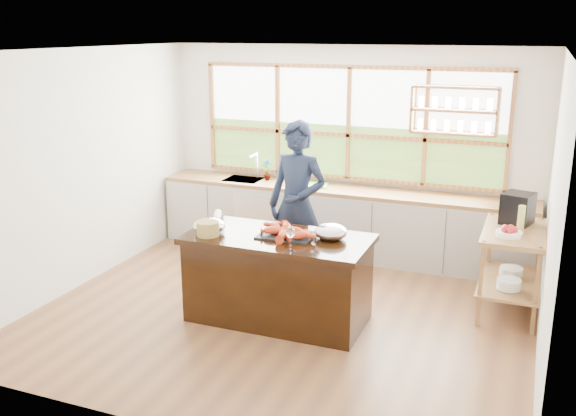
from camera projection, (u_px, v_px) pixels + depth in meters
The scene contains 18 objects.
ground_plane at pixel (285, 311), 6.82m from camera, with size 5.00×5.00×0.00m, color brown.
room_shell at pixel (305, 141), 6.79m from camera, with size 5.02×4.52×2.71m.
back_counter at pixel (339, 221), 8.43m from camera, with size 4.90×0.63×0.90m.
right_shelf_unit at pixel (512, 257), 6.67m from camera, with size 0.62×1.10×0.90m.
island at pixel (278, 278), 6.51m from camera, with size 1.85×0.90×0.90m.
cook at pixel (297, 205), 7.28m from camera, with size 0.70×0.46×1.92m, color #151E33.
potted_plant at pixel (267, 169), 8.70m from camera, with size 0.16×0.11×0.30m, color slate.
cutting_board at pixel (312, 185), 8.44m from camera, with size 0.40×0.30×0.01m, color #55C73F.
espresso_machine at pixel (518, 208), 6.77m from camera, with size 0.29×0.31×0.33m, color black.
wine_bottle at pixel (521, 219), 6.46m from camera, with size 0.07×0.07×0.29m, color #B8BD59.
fruit_bowl at pixel (509, 232), 6.38m from camera, with size 0.26×0.26×0.11m.
slate_board at pixel (287, 235), 6.40m from camera, with size 0.55×0.40×0.02m, color black.
lobster_pile at pixel (285, 231), 6.37m from camera, with size 0.55×0.48×0.08m.
mixing_bowl_left at pixel (209, 226), 6.50m from camera, with size 0.32×0.32×0.16m, color silver.
mixing_bowl_right at pixel (331, 232), 6.31m from camera, with size 0.32×0.32×0.16m, color silver.
wine_glass at pixel (291, 234), 5.96m from camera, with size 0.08×0.08×0.22m.
wicker_basket at pixel (208, 229), 6.40m from camera, with size 0.23×0.23×0.15m, color #9C8247.
parchment_roll at pixel (217, 216), 6.93m from camera, with size 0.08×0.08×0.30m, color white.
Camera 1 is at (2.33, -5.81, 2.91)m, focal length 40.00 mm.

